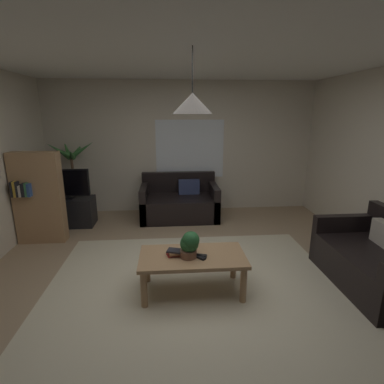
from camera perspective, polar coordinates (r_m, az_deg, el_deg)
name	(u,v)px	position (r m, az deg, el deg)	size (l,w,h in m)	color
floor	(194,286)	(3.67, 0.39, -17.47)	(5.22, 5.69, 0.02)	#9E8466
rug	(196,295)	(3.49, 0.69, -19.03)	(3.39, 3.13, 0.01)	beige
wall_back	(182,148)	(6.00, -1.99, 8.47)	(5.34, 0.06, 2.55)	beige
ceiling	(195,47)	(3.15, 0.49, 25.98)	(5.22, 5.69, 0.02)	white
window_pane	(190,149)	(5.98, -0.42, 8.20)	(1.34, 0.01, 1.14)	white
couch_under_window	(180,204)	(5.69, -2.39, -2.22)	(1.43, 0.87, 0.82)	black
couch_right_side	(378,264)	(4.13, 31.99, -11.52)	(0.87, 1.39, 0.82)	black
coffee_table	(192,261)	(3.38, 0.08, -13.01)	(1.16, 0.61, 0.44)	#A87F56
book_on_table_0	(174,254)	(3.35, -3.49, -11.75)	(0.15, 0.10, 0.02)	#B22D2D
book_on_table_1	(175,253)	(3.32, -3.22, -11.46)	(0.14, 0.12, 0.03)	#99663F
book_on_table_2	(174,251)	(3.31, -3.37, -11.11)	(0.15, 0.11, 0.02)	black
remote_on_table_0	(199,257)	(3.29, 1.34, -12.27)	(0.05, 0.16, 0.02)	black
remote_on_table_1	(199,256)	(3.31, 1.43, -12.03)	(0.05, 0.16, 0.02)	black
potted_plant_on_table	(190,244)	(3.25, -0.43, -9.84)	(0.21, 0.22, 0.29)	brown
tv_stand	(68,212)	(5.74, -22.56, -3.51)	(0.90, 0.44, 0.50)	black
tv	(64,184)	(5.58, -23.16, 1.46)	(0.84, 0.16, 0.52)	black
potted_palm_corner	(73,181)	(6.09, -21.68, 1.92)	(0.94, 0.85, 1.47)	beige
bookshelf_corner	(38,198)	(5.08, -27.29, -0.98)	(0.70, 0.31, 1.40)	#A87F56
pendant_lamp	(192,103)	(2.98, 0.09, 16.57)	(0.39, 0.39, 0.61)	black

